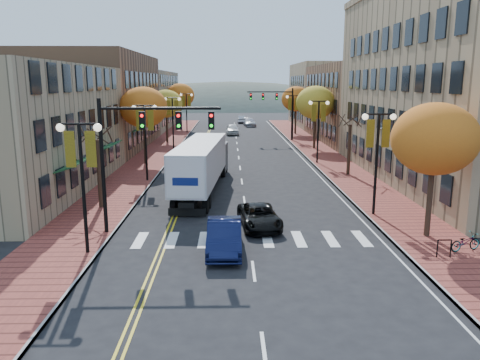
{
  "coord_description": "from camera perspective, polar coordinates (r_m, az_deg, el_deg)",
  "views": [
    {
      "loc": [
        -1.0,
        -20.4,
        7.78
      ],
      "look_at": [
        -0.38,
        6.15,
        2.2
      ],
      "focal_mm": 35.0,
      "sensor_mm": 36.0,
      "label": 1
    }
  ],
  "objects": [
    {
      "name": "tree_left_d",
      "position": [
        78.84,
        -7.28,
        10.19
      ],
      "size": [
        4.61,
        4.61,
        7.42
      ],
      "color": "#382619",
      "rests_on": "sidewalk_left"
    },
    {
      "name": "lamp_right_c",
      "position": [
        63.08,
        6.48,
        8.62
      ],
      "size": [
        1.96,
        0.36,
        6.05
      ],
      "color": "black",
      "rests_on": "ground"
    },
    {
      "name": "car_far_oncoming",
      "position": [
        91.14,
        0.21,
        7.4
      ],
      "size": [
        1.59,
        4.2,
        1.37
      ],
      "primitive_type": "imported",
      "rotation": [
        0.0,
        0.0,
        3.11
      ],
      "color": "#B2B2BA",
      "rests_on": "ground"
    },
    {
      "name": "traffic_mast_near",
      "position": [
        24.0,
        -12.13,
        4.76
      ],
      "size": [
        6.1,
        0.35,
        7.0
      ],
      "color": "black",
      "rests_on": "ground"
    },
    {
      "name": "building_right_mid",
      "position": [
        65.44,
        16.2,
        8.97
      ],
      "size": [
        15.0,
        24.0,
        10.0
      ],
      "primitive_type": "cube",
      "color": "brown",
      "rests_on": "ground"
    },
    {
      "name": "lamp_right_b",
      "position": [
        45.34,
        9.55,
        7.3
      ],
      "size": [
        1.96,
        0.36,
        6.05
      ],
      "color": "black",
      "rests_on": "ground"
    },
    {
      "name": "black_suv",
      "position": [
        25.56,
        2.37,
        -4.45
      ],
      "size": [
        2.46,
        4.54,
        1.21
      ],
      "primitive_type": "imported",
      "rotation": [
        0.0,
        0.0,
        0.11
      ],
      "color": "black",
      "rests_on": "ground"
    },
    {
      "name": "semi_truck",
      "position": [
        33.82,
        -4.55,
        2.27
      ],
      "size": [
        3.59,
        14.95,
        3.7
      ],
      "rotation": [
        0.0,
        0.0,
        -0.08
      ],
      "color": "black",
      "rests_on": "ground"
    },
    {
      "name": "tree_right_a",
      "position": [
        24.68,
        22.64,
        4.61
      ],
      "size": [
        4.16,
        4.16,
        6.69
      ],
      "color": "#382619",
      "rests_on": "sidewalk_right"
    },
    {
      "name": "sidewalk_right",
      "position": [
        54.39,
        9.29,
        3.57
      ],
      "size": [
        4.0,
        85.0,
        0.15
      ],
      "primitive_type": "cube",
      "color": "brown",
      "rests_on": "ground"
    },
    {
      "name": "car_far_silver",
      "position": [
        84.01,
        1.18,
        7.03
      ],
      "size": [
        2.32,
        4.94,
        1.4
      ],
      "primitive_type": "imported",
      "rotation": [
        0.0,
        0.0,
        0.08
      ],
      "color": "#B3B1BA",
      "rests_on": "ground"
    },
    {
      "name": "sidewalk_left",
      "position": [
        54.06,
        -9.86,
        3.5
      ],
      "size": [
        4.0,
        85.0,
        0.15
      ],
      "primitive_type": "cube",
      "color": "brown",
      "rests_on": "ground"
    },
    {
      "name": "bicycle",
      "position": [
        24.03,
        25.78,
        -6.82
      ],
      "size": [
        1.69,
        1.01,
        0.84
      ],
      "primitive_type": "imported",
      "rotation": [
        0.0,
        0.0,
        1.87
      ],
      "color": "gray",
      "rests_on": "sidewalk_right"
    },
    {
      "name": "building_right_far",
      "position": [
        86.66,
        11.85,
        10.11
      ],
      "size": [
        15.0,
        20.0,
        11.0
      ],
      "primitive_type": "cube",
      "color": "#9E8966",
      "rests_on": "ground"
    },
    {
      "name": "tree_right_c",
      "position": [
        55.36,
        9.19,
        9.3
      ],
      "size": [
        4.48,
        4.48,
        7.21
      ],
      "color": "#382619",
      "rests_on": "sidewalk_right"
    },
    {
      "name": "traffic_mast_far",
      "position": [
        62.8,
        4.64,
        9.22
      ],
      "size": [
        6.1,
        0.34,
        7.0
      ],
      "color": "black",
      "rests_on": "ground"
    },
    {
      "name": "tree_left_b",
      "position": [
        45.18,
        -11.67,
        8.66
      ],
      "size": [
        4.48,
        4.48,
        7.21
      ],
      "color": "#382619",
      "rests_on": "sidewalk_left"
    },
    {
      "name": "building_left_far",
      "position": [
        83.02,
        -12.63,
        9.5
      ],
      "size": [
        12.0,
        26.0,
        9.5
      ],
      "primitive_type": "cube",
      "color": "#9E8966",
      "rests_on": "ground"
    },
    {
      "name": "ground",
      "position": [
        21.86,
        1.39,
        -8.99
      ],
      "size": [
        200.0,
        200.0,
        0.0
      ],
      "primitive_type": "plane",
      "color": "black",
      "rests_on": "ground"
    },
    {
      "name": "building_left_mid",
      "position": [
        58.67,
        -17.39,
        9.11
      ],
      "size": [
        12.0,
        24.0,
        11.0
      ],
      "primitive_type": "cube",
      "color": "brown",
      "rests_on": "ground"
    },
    {
      "name": "navy_sedan",
      "position": [
        21.91,
        -1.93,
        -6.88
      ],
      "size": [
        1.58,
        4.51,
        1.49
      ],
      "primitive_type": "imported",
      "rotation": [
        0.0,
        0.0,
        -0.0
      ],
      "color": "#0C1233",
      "rests_on": "ground"
    },
    {
      "name": "tree_right_b",
      "position": [
        40.07,
        13.15,
        3.62
      ],
      "size": [
        0.28,
        0.28,
        4.2
      ],
      "color": "#382619",
      "rests_on": "sidewalk_right"
    },
    {
      "name": "tree_left_c",
      "position": [
        60.99,
        -8.99,
        9.16
      ],
      "size": [
        4.16,
        4.16,
        6.69
      ],
      "color": "#382619",
      "rests_on": "sidewalk_left"
    },
    {
      "name": "lamp_left_d",
      "position": [
        72.78,
        -6.55,
        9.05
      ],
      "size": [
        1.96,
        0.36,
        6.05
      ],
      "color": "black",
      "rests_on": "ground"
    },
    {
      "name": "lamp_left_c",
      "position": [
        54.9,
        -8.22,
        8.11
      ],
      "size": [
        1.96,
        0.36,
        6.05
      ],
      "color": "black",
      "rests_on": "ground"
    },
    {
      "name": "car_far_white",
      "position": [
        70.85,
        -0.94,
        6.22
      ],
      "size": [
        1.97,
        4.78,
        1.62
      ],
      "primitive_type": "imported",
      "rotation": [
        0.0,
        0.0,
        0.01
      ],
      "color": "silver",
      "rests_on": "ground"
    },
    {
      "name": "building_left_near",
      "position": [
        37.18,
        -26.96,
        5.52
      ],
      "size": [
        12.0,
        22.0,
        9.0
      ],
      "primitive_type": "cube",
      "color": "#9E8966",
      "rests_on": "ground"
    },
    {
      "name": "lamp_left_a",
      "position": [
        21.7,
        -18.77,
        1.98
      ],
      "size": [
        1.96,
        0.36,
        6.05
      ],
      "color": "black",
      "rests_on": "ground"
    },
    {
      "name": "tree_left_a",
      "position": [
        30.02,
        -16.77,
        0.74
      ],
      "size": [
        0.28,
        0.28,
        4.2
      ],
      "color": "#382619",
      "rests_on": "sidewalk_left"
    },
    {
      "name": "lamp_right_a",
      "position": [
        27.96,
        16.42,
        4.22
      ],
      "size": [
        1.96,
        0.36,
        6.05
      ],
      "color": "black",
      "rests_on": "ground"
    },
    {
      "name": "tree_right_d",
      "position": [
        71.15,
        6.84,
        9.78
      ],
      "size": [
        4.35,
        4.35,
        7.0
      ],
      "color": "#382619",
      "rests_on": "sidewalk_right"
    },
    {
      "name": "lamp_left_b",
      "position": [
        37.14,
        -11.48,
        6.25
      ],
      "size": [
        1.96,
        0.36,
        6.05
      ],
      "color": "black",
      "rests_on": "ground"
    }
  ]
}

